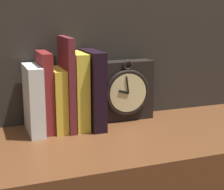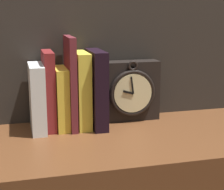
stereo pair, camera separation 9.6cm
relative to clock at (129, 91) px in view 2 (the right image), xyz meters
name	(u,v)px [view 2 (the right image)]	position (x,y,z in m)	size (l,w,h in m)	color
clock	(129,91)	(0.00, 0.00, 0.00)	(0.18, 0.07, 0.19)	black
book_slot0_white	(37,98)	(-0.28, -0.03, 0.00)	(0.04, 0.13, 0.19)	white
book_slot1_maroon	(49,91)	(-0.24, -0.02, 0.02)	(0.03, 0.12, 0.22)	maroon
book_slot2_yellow	(61,98)	(-0.21, -0.03, 0.00)	(0.03, 0.12, 0.17)	yellow
book_slot3_maroon	(71,83)	(-0.18, -0.03, 0.04)	(0.02, 0.13, 0.26)	maroon
book_slot4_yellow	(82,90)	(-0.15, -0.03, 0.02)	(0.04, 0.13, 0.21)	yellow
book_slot5_black	(97,89)	(-0.11, -0.04, 0.02)	(0.04, 0.14, 0.22)	black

